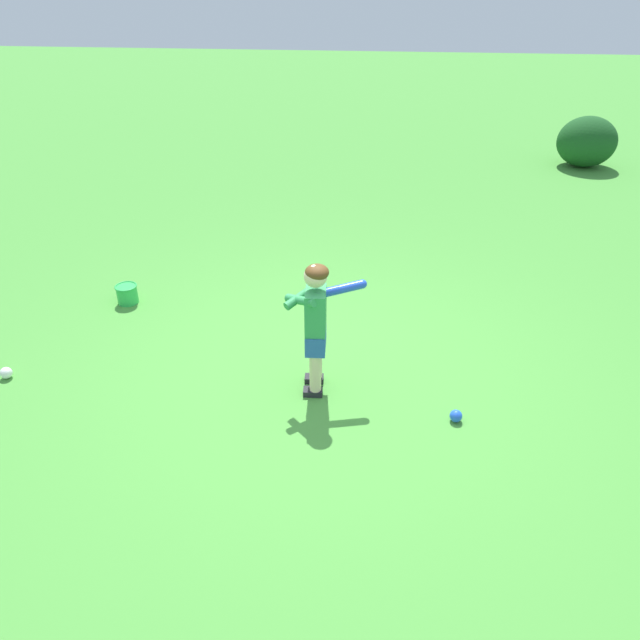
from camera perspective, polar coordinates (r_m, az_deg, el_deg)
name	(u,v)px	position (r m, az deg, el deg)	size (l,w,h in m)	color
ground_plane	(324,371)	(4.99, 0.39, -4.87)	(40.00, 40.00, 0.00)	#479338
child_batter	(316,317)	(4.44, -0.37, 0.25)	(0.60, 0.35, 1.08)	#232328
play_ball_far_left	(6,373)	(5.51, -27.63, -4.47)	(0.10, 0.10, 0.10)	white
play_ball_far_right	(456,416)	(4.58, 12.77, -8.86)	(0.09, 0.09, 0.09)	blue
toy_bucket	(127,294)	(6.21, -17.83, 2.39)	(0.22, 0.22, 0.19)	green
shrub_left_background	(587,142)	(10.95, 23.98, 15.19)	(0.93, 0.82, 0.79)	#194C1E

